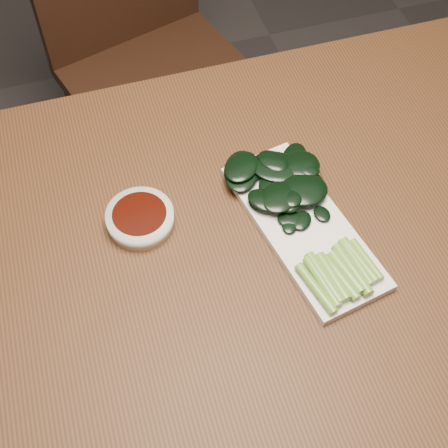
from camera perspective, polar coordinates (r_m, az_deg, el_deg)
The scene contains 6 objects.
ground at distance 1.68m, azimuth 1.29°, elevation -15.34°, with size 6.00×6.00×0.00m, color #2C2A2A.
table at distance 1.06m, azimuth 1.96°, elevation -3.17°, with size 1.40×0.80×0.75m.
chair_far at distance 1.71m, azimuth -6.91°, elevation 15.30°, with size 0.57×0.57×0.89m.
sauce_bowl at distance 1.01m, azimuth -7.67°, elevation 0.52°, with size 0.11×0.11×0.03m.
serving_plate at distance 1.01m, azimuth 7.26°, elevation -0.18°, with size 0.19×0.34×0.01m.
gai_lan at distance 1.01m, azimuth 6.65°, elevation 1.82°, with size 0.19×0.34×0.02m.
Camera 1 is at (-0.20, -0.52, 1.58)m, focal length 50.00 mm.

